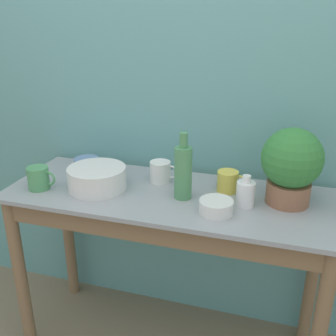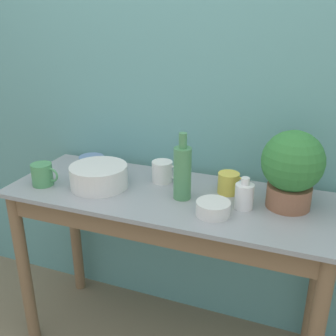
{
  "view_description": "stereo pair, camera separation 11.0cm",
  "coord_description": "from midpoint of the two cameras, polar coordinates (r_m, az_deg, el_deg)",
  "views": [
    {
      "loc": [
        0.45,
        -1.22,
        1.61
      ],
      "look_at": [
        0.0,
        0.27,
        0.98
      ],
      "focal_mm": 42.0,
      "sensor_mm": 36.0,
      "label": 1
    },
    {
      "loc": [
        0.56,
        -1.19,
        1.61
      ],
      "look_at": [
        0.0,
        0.27,
        0.98
      ],
      "focal_mm": 42.0,
      "sensor_mm": 36.0,
      "label": 2
    }
  ],
  "objects": [
    {
      "name": "bowl_small_blue",
      "position": [
        2.0,
        -13.23,
        0.42
      ],
      "size": [
        0.12,
        0.12,
        0.07
      ],
      "color": "#6684B2",
      "rests_on": "counter_table"
    },
    {
      "name": "counter_table",
      "position": [
        1.8,
        -1.99,
        -9.31
      ],
      "size": [
        1.44,
        0.54,
        0.86
      ],
      "color": "#846647",
      "rests_on": "ground_plane"
    },
    {
      "name": "bottle_short",
      "position": [
        1.62,
        9.28,
        -3.65
      ],
      "size": [
        0.08,
        0.08,
        0.13
      ],
      "color": "white",
      "rests_on": "counter_table"
    },
    {
      "name": "bottle_tall",
      "position": [
        1.64,
        0.29,
        -0.51
      ],
      "size": [
        0.08,
        0.08,
        0.29
      ],
      "color": "#4C8C59",
      "rests_on": "counter_table"
    },
    {
      "name": "wall_back",
      "position": [
        1.91,
        1.19,
        9.68
      ],
      "size": [
        6.0,
        0.05,
        2.4
      ],
      "color": "#609E9E",
      "rests_on": "ground_plane"
    },
    {
      "name": "bowl_wash_large",
      "position": [
        1.79,
        -11.98,
        -1.47
      ],
      "size": [
        0.26,
        0.26,
        0.1
      ],
      "color": "silver",
      "rests_on": "counter_table"
    },
    {
      "name": "mug_white",
      "position": [
        1.83,
        -2.79,
        -0.56
      ],
      "size": [
        0.13,
        0.1,
        0.1
      ],
      "color": "white",
      "rests_on": "counter_table"
    },
    {
      "name": "bowl_small_enamel_white",
      "position": [
        1.56,
        4.99,
        -5.66
      ],
      "size": [
        0.14,
        0.14,
        0.06
      ],
      "color": "silver",
      "rests_on": "counter_table"
    },
    {
      "name": "mug_yellow",
      "position": [
        1.74,
        6.94,
        -1.96
      ],
      "size": [
        0.13,
        0.09,
        0.09
      ],
      "color": "#E5CC4C",
      "rests_on": "counter_table"
    },
    {
      "name": "mug_green",
      "position": [
        1.86,
        -19.86,
        -1.4
      ],
      "size": [
        0.13,
        0.1,
        0.1
      ],
      "color": "#4C935B",
      "rests_on": "counter_table"
    },
    {
      "name": "potted_plant",
      "position": [
        1.64,
        15.66,
        0.53
      ],
      "size": [
        0.25,
        0.25,
        0.32
      ],
      "color": "#8C5B42",
      "rests_on": "counter_table"
    }
  ]
}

